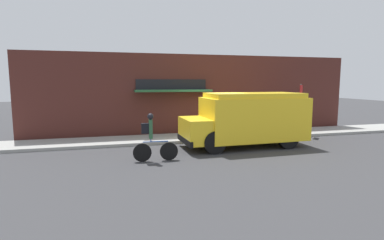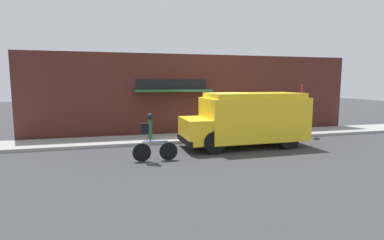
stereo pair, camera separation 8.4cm
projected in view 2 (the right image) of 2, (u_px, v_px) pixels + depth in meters
The scene contains 7 objects.
ground_plane at pixel (213, 142), 13.95m from camera, with size 70.00×70.00×0.00m, color #38383A.
sidewalk at pixel (206, 137), 14.94m from camera, with size 28.00×2.09×0.14m.
storefront at pixel (198, 94), 16.01m from camera, with size 17.91×1.13×4.23m.
school_bus at pixel (248, 119), 12.88m from camera, with size 5.34×2.63×2.32m.
cyclist at pixel (152, 138), 10.49m from camera, with size 1.59×0.22×1.71m.
stop_sign_post at pixel (301, 101), 15.39m from camera, with size 0.45×0.45×2.54m.
trash_bin at pixel (201, 128), 14.80m from camera, with size 0.59×0.59×0.80m.
Camera 2 is at (-4.47, -13.00, 2.78)m, focal length 28.00 mm.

